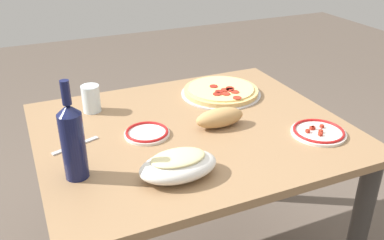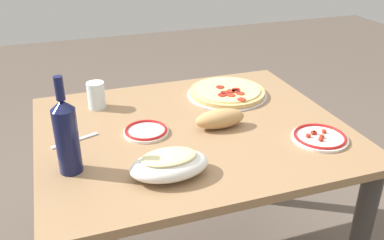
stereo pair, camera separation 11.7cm
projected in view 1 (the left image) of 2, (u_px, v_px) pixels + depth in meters
dining_table at (192, 157)px, 1.60m from camera, size 1.10×0.92×0.73m
pepperoni_pizza at (221, 91)px, 1.81m from camera, size 0.34×0.34×0.03m
baked_pasta_dish at (178, 165)px, 1.24m from camera, size 0.24×0.15×0.08m
wine_bottle at (73, 140)px, 1.21m from camera, size 0.07×0.07×0.31m
water_glass at (91, 99)px, 1.64m from camera, size 0.07×0.07×0.11m
side_plate_near at (147, 133)px, 1.49m from camera, size 0.16×0.16×0.02m
side_plate_far at (318, 132)px, 1.49m from camera, size 0.19×0.19×0.02m
bread_loaf at (220, 118)px, 1.54m from camera, size 0.19×0.08×0.07m
fork_left at (76, 145)px, 1.42m from camera, size 0.17×0.07×0.00m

